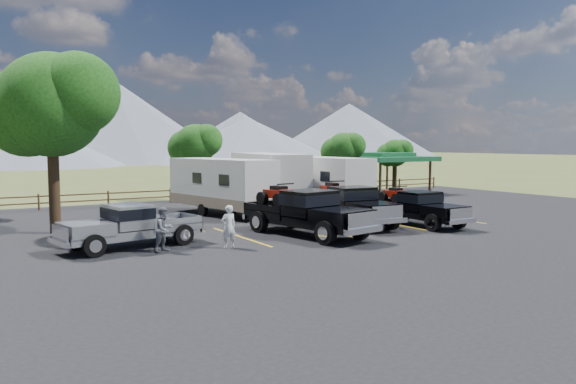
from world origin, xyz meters
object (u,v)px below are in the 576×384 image
pavilion (384,158)px  rig_center (349,204)px  trailer_left (222,186)px  person_a (229,227)px  trailer_center (268,179)px  rig_right (417,207)px  person_b (164,229)px  tree_big_nw (50,105)px  rig_left (305,211)px  pickup_silver (131,225)px  trailer_right (322,182)px

pavilion → rig_center: (-12.94, -12.56, -1.75)m
trailer_left → person_a: size_ratio=5.48×
rig_center → trailer_center: trailer_center is taller
rig_right → person_a: 10.29m
pavilion → person_b: size_ratio=3.80×
trailer_center → rig_right: bearing=-66.8°
trailer_center → person_a: bearing=-117.0°
rig_center → trailer_left: trailer_left is taller
tree_big_nw → trailer_center: (12.73, 3.66, -3.83)m
pavilion → rig_center: size_ratio=0.98×
rig_right → trailer_center: 10.34m
tree_big_nw → rig_center: 14.17m
rig_left → trailer_center: trailer_center is taller
rig_right → pickup_silver: rig_right is taller
trailer_right → pickup_silver: (-13.27, -6.70, -0.76)m
pickup_silver → person_a: bearing=47.4°
pickup_silver → person_b: (0.80, -1.40, -0.04)m
trailer_right → person_a: bearing=-142.2°
rig_right → tree_big_nw: bearing=156.8°
tree_big_nw → person_b: tree_big_nw is taller
tree_big_nw → trailer_left: bearing=12.4°
tree_big_nw → trailer_center: bearing=16.0°
rig_left → person_a: (-4.03, -0.96, -0.23)m
pavilion → rig_right: size_ratio=1.14×
tree_big_nw → rig_right: size_ratio=1.44×
trailer_left → trailer_center: (3.85, 1.70, 0.12)m
trailer_right → person_a: trailer_right is taller
pavilion → rig_right: bearing=-125.6°
trailer_left → person_b: (-6.10, -8.47, -0.79)m
pickup_silver → person_a: size_ratio=3.53×
pavilion → rig_center: bearing=-135.8°
pavilion → rig_right: (-10.21, -14.28, -1.87)m
trailer_left → pavilion: bearing=8.6°
trailer_left → person_a: trailer_left is taller
person_b → trailer_right: bearing=5.6°
tree_big_nw → rig_right: (15.34, -6.31, -4.68)m
rig_center → trailer_right: (2.63, 6.18, 0.62)m
rig_center → trailer_right: size_ratio=0.71×
rig_center → person_a: 7.94m
rig_left → person_a: bearing=-176.9°
pickup_silver → person_a: (3.10, -1.96, -0.05)m
rig_left → person_b: 6.35m
rig_center → trailer_left: size_ratio=0.71×
trailer_right → pavilion: bearing=29.2°
rig_center → trailer_center: 8.28m
trailer_left → trailer_right: trailer_right is taller
trailer_right → trailer_center: bearing=137.9°
rig_center → rig_right: rig_center is taller
rig_center → person_b: bearing=-163.7°
tree_big_nw → person_b: size_ratio=4.81×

